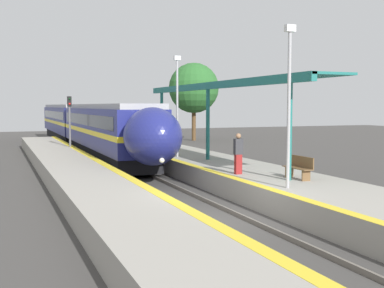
{
  "coord_description": "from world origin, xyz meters",
  "views": [
    {
      "loc": [
        -6.75,
        -14.03,
        3.76
      ],
      "look_at": [
        0.6,
        4.05,
        2.2
      ],
      "focal_mm": 45.0,
      "sensor_mm": 36.0,
      "label": 1
    }
  ],
  "objects_px": {
    "train": "(85,124)",
    "platform_bench": "(299,167)",
    "railway_signal": "(70,121)",
    "person_waiting": "(238,153)",
    "lamppost_mid": "(177,100)",
    "lamppost_near": "(289,96)"
  },
  "relations": [
    {
      "from": "train",
      "to": "platform_bench",
      "type": "distance_m",
      "value": 24.83
    },
    {
      "from": "platform_bench",
      "to": "railway_signal",
      "type": "bearing_deg",
      "value": 108.75
    },
    {
      "from": "train",
      "to": "railway_signal",
      "type": "bearing_deg",
      "value": -108.63
    },
    {
      "from": "train",
      "to": "person_waiting",
      "type": "height_order",
      "value": "train"
    },
    {
      "from": "person_waiting",
      "to": "lamppost_mid",
      "type": "xyz_separation_m",
      "value": [
        0.02,
        7.38,
        2.31
      ]
    },
    {
      "from": "train",
      "to": "lamppost_mid",
      "type": "height_order",
      "value": "lamppost_mid"
    },
    {
      "from": "lamppost_near",
      "to": "lamppost_mid",
      "type": "height_order",
      "value": "same"
    },
    {
      "from": "person_waiting",
      "to": "lamppost_mid",
      "type": "distance_m",
      "value": 7.73
    },
    {
      "from": "train",
      "to": "person_waiting",
      "type": "bearing_deg",
      "value": -83.45
    },
    {
      "from": "person_waiting",
      "to": "train",
      "type": "bearing_deg",
      "value": 96.55
    },
    {
      "from": "person_waiting",
      "to": "lamppost_mid",
      "type": "relative_size",
      "value": 0.31
    },
    {
      "from": "platform_bench",
      "to": "lamppost_mid",
      "type": "relative_size",
      "value": 0.27
    },
    {
      "from": "lamppost_near",
      "to": "platform_bench",
      "type": "bearing_deg",
      "value": 45.26
    },
    {
      "from": "person_waiting",
      "to": "lamppost_mid",
      "type": "height_order",
      "value": "lamppost_mid"
    },
    {
      "from": "train",
      "to": "lamppost_mid",
      "type": "distance_m",
      "value": 15.36
    },
    {
      "from": "person_waiting",
      "to": "lamppost_near",
      "type": "height_order",
      "value": "lamppost_near"
    },
    {
      "from": "platform_bench",
      "to": "lamppost_near",
      "type": "xyz_separation_m",
      "value": [
        -1.59,
        -1.61,
        2.73
      ]
    },
    {
      "from": "railway_signal",
      "to": "lamppost_mid",
      "type": "xyz_separation_m",
      "value": [
        4.65,
        -8.94,
        1.4
      ]
    },
    {
      "from": "train",
      "to": "lamppost_mid",
      "type": "xyz_separation_m",
      "value": [
        2.6,
        -15.03,
        1.87
      ]
    },
    {
      "from": "lamppost_mid",
      "to": "train",
      "type": "bearing_deg",
      "value": 99.8
    },
    {
      "from": "train",
      "to": "lamppost_near",
      "type": "distance_m",
      "value": 26.27
    },
    {
      "from": "train",
      "to": "railway_signal",
      "type": "xyz_separation_m",
      "value": [
        -2.05,
        -6.09,
        0.47
      ]
    }
  ]
}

